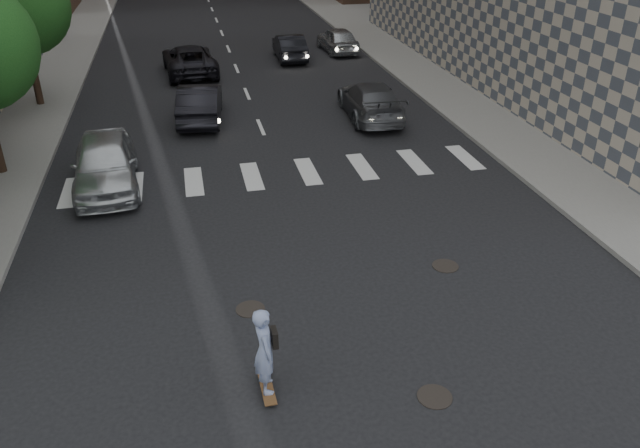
{
  "coord_description": "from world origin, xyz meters",
  "views": [
    {
      "loc": [
        -3.02,
        -11.0,
        8.84
      ],
      "look_at": [
        0.03,
        2.68,
        1.3
      ],
      "focal_mm": 35.0,
      "sensor_mm": 36.0,
      "label": 1
    }
  ],
  "objects_px": {
    "tree_c": "(20,0)",
    "skateboarder": "(265,350)",
    "traffic_car_a": "(200,102)",
    "traffic_car_b": "(370,100)",
    "traffic_car_e": "(290,47)",
    "traffic_car_d": "(338,39)",
    "traffic_car_c": "(189,60)",
    "silver_sedan": "(105,163)"
  },
  "relations": [
    {
      "from": "silver_sedan",
      "to": "traffic_car_e",
      "type": "distance_m",
      "value": 18.67
    },
    {
      "from": "traffic_car_a",
      "to": "traffic_car_c",
      "type": "height_order",
      "value": "traffic_car_a"
    },
    {
      "from": "silver_sedan",
      "to": "skateboarder",
      "type": "bearing_deg",
      "value": -74.12
    },
    {
      "from": "tree_c",
      "to": "traffic_car_c",
      "type": "bearing_deg",
      "value": 31.56
    },
    {
      "from": "tree_c",
      "to": "traffic_car_a",
      "type": "xyz_separation_m",
      "value": [
        7.07,
        -3.66,
        -3.85
      ]
    },
    {
      "from": "traffic_car_a",
      "to": "traffic_car_d",
      "type": "relative_size",
      "value": 1.1
    },
    {
      "from": "tree_c",
      "to": "silver_sedan",
      "type": "distance_m",
      "value": 11.29
    },
    {
      "from": "skateboarder",
      "to": "traffic_car_c",
      "type": "xyz_separation_m",
      "value": [
        -0.55,
        24.99,
        -0.27
      ]
    },
    {
      "from": "traffic_car_b",
      "to": "traffic_car_d",
      "type": "height_order",
      "value": "traffic_car_b"
    },
    {
      "from": "tree_c",
      "to": "traffic_car_d",
      "type": "xyz_separation_m",
      "value": [
        15.95,
        7.58,
        -3.9
      ]
    },
    {
      "from": "silver_sedan",
      "to": "traffic_car_c",
      "type": "height_order",
      "value": "silver_sedan"
    },
    {
      "from": "traffic_car_b",
      "to": "traffic_car_e",
      "type": "relative_size",
      "value": 1.2
    },
    {
      "from": "traffic_car_b",
      "to": "traffic_car_e",
      "type": "bearing_deg",
      "value": -78.82
    },
    {
      "from": "traffic_car_d",
      "to": "traffic_car_e",
      "type": "distance_m",
      "value": 3.45
    },
    {
      "from": "traffic_car_e",
      "to": "traffic_car_b",
      "type": "bearing_deg",
      "value": 99.33
    },
    {
      "from": "tree_c",
      "to": "traffic_car_e",
      "type": "relative_size",
      "value": 1.5
    },
    {
      "from": "tree_c",
      "to": "traffic_car_c",
      "type": "relative_size",
      "value": 1.19
    },
    {
      "from": "skateboarder",
      "to": "traffic_car_b",
      "type": "relative_size",
      "value": 0.38
    },
    {
      "from": "traffic_car_c",
      "to": "skateboarder",
      "type": "bearing_deg",
      "value": 86.89
    },
    {
      "from": "traffic_car_c",
      "to": "traffic_car_d",
      "type": "distance_m",
      "value": 9.64
    },
    {
      "from": "tree_c",
      "to": "skateboarder",
      "type": "height_order",
      "value": "tree_c"
    },
    {
      "from": "traffic_car_a",
      "to": "traffic_car_d",
      "type": "xyz_separation_m",
      "value": [
        8.88,
        11.24,
        -0.05
      ]
    },
    {
      "from": "tree_c",
      "to": "silver_sedan",
      "type": "relative_size",
      "value": 1.31
    },
    {
      "from": "traffic_car_d",
      "to": "traffic_car_a",
      "type": "bearing_deg",
      "value": 48.77
    },
    {
      "from": "traffic_car_a",
      "to": "traffic_car_b",
      "type": "xyz_separation_m",
      "value": [
        7.23,
        -1.25,
        -0.03
      ]
    },
    {
      "from": "skateboarder",
      "to": "traffic_car_c",
      "type": "relative_size",
      "value": 0.36
    },
    {
      "from": "silver_sedan",
      "to": "traffic_car_c",
      "type": "bearing_deg",
      "value": 73.55
    },
    {
      "from": "traffic_car_d",
      "to": "traffic_car_e",
      "type": "relative_size",
      "value": 1.0
    },
    {
      "from": "traffic_car_b",
      "to": "silver_sedan",
      "type": "bearing_deg",
      "value": 28.81
    },
    {
      "from": "tree_c",
      "to": "traffic_car_c",
      "type": "xyz_separation_m",
      "value": [
        6.91,
        4.24,
        -3.88
      ]
    },
    {
      "from": "traffic_car_b",
      "to": "traffic_car_e",
      "type": "distance_m",
      "value": 11.33
    },
    {
      "from": "traffic_car_c",
      "to": "traffic_car_d",
      "type": "bearing_deg",
      "value": -164.1
    },
    {
      "from": "traffic_car_d",
      "to": "skateboarder",
      "type": "bearing_deg",
      "value": 70.4
    },
    {
      "from": "skateboarder",
      "to": "traffic_car_e",
      "type": "xyz_separation_m",
      "value": [
        5.3,
        27.07,
        -0.32
      ]
    },
    {
      "from": "silver_sedan",
      "to": "traffic_car_b",
      "type": "distance_m",
      "value": 11.8
    },
    {
      "from": "traffic_car_b",
      "to": "traffic_car_c",
      "type": "relative_size",
      "value": 0.95
    },
    {
      "from": "skateboarder",
      "to": "traffic_car_b",
      "type": "distance_m",
      "value": 17.27
    },
    {
      "from": "skateboarder",
      "to": "traffic_car_a",
      "type": "xyz_separation_m",
      "value": [
        -0.38,
        17.1,
        -0.24
      ]
    },
    {
      "from": "tree_c",
      "to": "skateboarder",
      "type": "relative_size",
      "value": 3.33
    },
    {
      "from": "traffic_car_a",
      "to": "traffic_car_b",
      "type": "relative_size",
      "value": 0.91
    },
    {
      "from": "skateboarder",
      "to": "traffic_car_c",
      "type": "bearing_deg",
      "value": 89.96
    },
    {
      "from": "tree_c",
      "to": "traffic_car_a",
      "type": "height_order",
      "value": "tree_c"
    }
  ]
}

